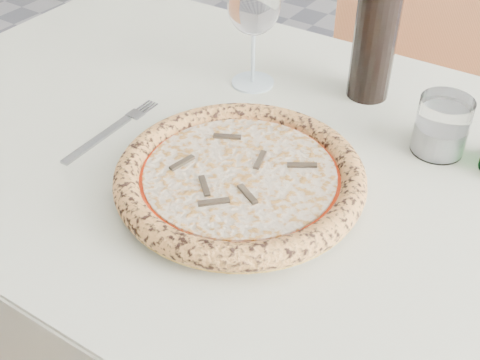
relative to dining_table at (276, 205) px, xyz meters
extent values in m
cube|color=#454752|center=(-0.10, 0.26, -0.67)|extent=(5.00, 6.00, 0.02)
cube|color=brown|center=(0.00, 0.00, 0.07)|extent=(1.30, 0.77, 0.04)
cube|color=silver|center=(0.00, 0.00, 0.09)|extent=(1.36, 0.83, 0.01)
cube|color=silver|center=(0.00, 0.40, -0.02)|extent=(1.35, 0.01, 0.22)
cylinder|color=brown|center=(-0.58, 0.31, -0.31)|extent=(0.06, 0.06, 0.71)
cube|color=brown|center=(-0.02, 0.67, -0.21)|extent=(0.57, 0.57, 0.04)
cylinder|color=brown|center=(0.11, 0.92, -0.45)|extent=(0.04, 0.04, 0.43)
cylinder|color=brown|center=(0.22, 0.54, -0.45)|extent=(0.04, 0.04, 0.43)
cylinder|color=brown|center=(-0.27, 0.81, -0.45)|extent=(0.04, 0.04, 0.43)
cylinder|color=brown|center=(-0.16, 0.43, -0.45)|extent=(0.04, 0.04, 0.43)
cylinder|color=silver|center=(0.00, -0.10, 0.10)|extent=(0.30, 0.30, 0.01)
torus|color=silver|center=(0.00, -0.10, 0.11)|extent=(0.30, 0.30, 0.01)
cylinder|color=#F3C451|center=(0.00, -0.10, 0.12)|extent=(0.33, 0.33, 0.01)
torus|color=#D39048|center=(0.00, -0.10, 0.12)|extent=(0.34, 0.34, 0.03)
cylinder|color=red|center=(0.00, -0.10, 0.12)|extent=(0.28, 0.28, 0.00)
cylinder|color=beige|center=(0.00, -0.10, 0.13)|extent=(0.26, 0.26, 0.00)
cube|color=#302821|center=(0.03, -0.10, 0.13)|extent=(0.04, 0.01, 0.00)
cube|color=#302821|center=(0.03, -0.06, 0.13)|extent=(0.03, 0.04, 0.00)
cube|color=#302821|center=(-0.02, -0.03, 0.13)|extent=(0.02, 0.04, 0.00)
cube|color=#302821|center=(-0.03, -0.08, 0.13)|extent=(0.04, 0.02, 0.00)
cube|color=#302821|center=(-0.05, -0.13, 0.13)|extent=(0.04, 0.02, 0.00)
cube|color=#302821|center=(-0.02, -0.18, 0.13)|extent=(0.02, 0.04, 0.00)
cube|color=#302821|center=(0.03, -0.13, 0.13)|extent=(0.03, 0.04, 0.00)
cube|color=gray|center=(-0.25, -0.12, 0.10)|extent=(0.02, 0.14, 0.00)
cube|color=gray|center=(-0.25, -0.04, 0.10)|extent=(0.03, 0.02, 0.00)
cylinder|color=gray|center=(-0.26, -0.01, 0.10)|extent=(0.00, 0.03, 0.00)
cylinder|color=gray|center=(-0.25, -0.01, 0.10)|extent=(0.00, 0.03, 0.00)
cylinder|color=gray|center=(-0.24, -0.01, 0.10)|extent=(0.00, 0.03, 0.00)
cylinder|color=gray|center=(-0.24, -0.01, 0.10)|extent=(0.00, 0.03, 0.00)
cylinder|color=white|center=(-0.15, 0.16, 0.10)|extent=(0.07, 0.07, 0.00)
cylinder|color=white|center=(-0.15, 0.16, 0.15)|extent=(0.01, 0.01, 0.10)
ellipsoid|color=white|center=(-0.15, 0.16, 0.24)|extent=(0.09, 0.09, 0.10)
cylinder|color=white|center=(0.19, 0.14, 0.14)|extent=(0.08, 0.08, 0.09)
cylinder|color=white|center=(0.19, 0.14, 0.12)|extent=(0.07, 0.07, 0.04)
cylinder|color=black|center=(0.03, 0.23, 0.19)|extent=(0.07, 0.07, 0.20)
camera|label=1|loc=(0.35, -0.62, 0.62)|focal=45.00mm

